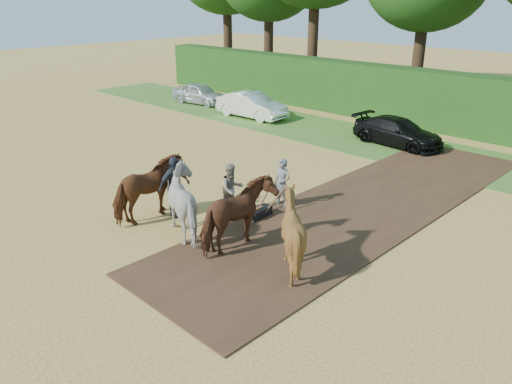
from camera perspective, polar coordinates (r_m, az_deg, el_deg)
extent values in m
plane|color=gold|center=(13.59, -9.64, -8.19)|extent=(120.00, 120.00, 0.00)
cube|color=#472D1C|center=(17.34, 12.37, -1.48)|extent=(4.50, 17.00, 0.05)
cube|color=#38601E|center=(23.85, 18.45, 4.28)|extent=(50.00, 5.00, 0.03)
cube|color=#14380F|center=(27.53, 23.11, 9.09)|extent=(46.00, 1.60, 3.00)
imported|color=tan|center=(16.12, -2.79, 0.35)|extent=(0.83, 0.95, 1.68)
imported|color=#242830|center=(16.09, -9.31, 0.61)|extent=(0.54, 1.18, 1.98)
imported|color=brown|center=(15.92, -12.10, 0.24)|extent=(1.27, 2.47, 2.02)
imported|color=beige|center=(14.77, -7.46, -1.16)|extent=(2.13, 1.86, 2.02)
imported|color=brown|center=(13.74, -2.07, -2.79)|extent=(1.27, 2.47, 2.02)
imported|color=brown|center=(12.87, 4.13, -4.61)|extent=(1.77, 1.96, 2.02)
cube|color=black|center=(15.99, 0.47, -2.41)|extent=(0.40, 0.89, 0.34)
cube|color=brown|center=(15.52, -0.88, -2.51)|extent=(0.20, 1.35, 0.10)
cylinder|color=brown|center=(16.35, 1.07, -0.48)|extent=(0.27, 0.97, 0.71)
cylinder|color=brown|center=(16.11, 2.24, -0.84)|extent=(0.12, 0.98, 0.71)
imported|color=gray|center=(16.58, 3.00, 0.97)|extent=(0.64, 0.45, 1.69)
imported|color=silver|center=(33.30, -6.44, 11.12)|extent=(4.09, 2.07, 1.34)
imported|color=white|center=(29.21, -0.51, 9.89)|extent=(4.51, 1.78, 1.46)
imported|color=black|center=(24.63, 15.90, 6.63)|extent=(4.57, 2.14, 1.29)
cylinder|color=#382616|center=(41.89, -3.22, 16.49)|extent=(0.70, 0.70, 5.85)
cylinder|color=#382616|center=(39.44, 1.44, 15.86)|extent=(0.70, 0.70, 5.40)
cylinder|color=#382616|center=(35.39, 6.47, 15.99)|extent=(0.70, 0.70, 6.53)
cylinder|color=#382616|center=(32.99, 17.96, 13.52)|extent=(0.70, 0.70, 5.17)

